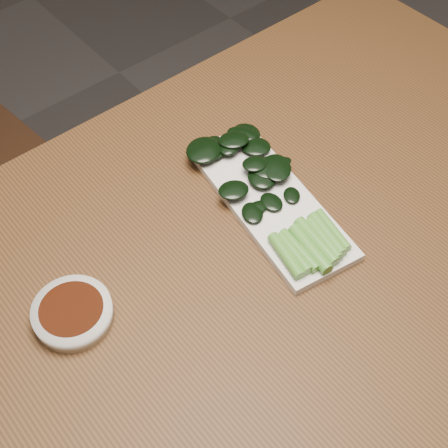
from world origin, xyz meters
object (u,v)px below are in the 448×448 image
table (242,280)px  gai_lan (268,189)px  sauce_bowl (73,313)px  serving_plate (270,201)px

table → gai_lan: bearing=29.8°
table → gai_lan: 0.15m
table → sauce_bowl: bearing=164.6°
table → gai_lan: (0.10, 0.06, 0.10)m
table → sauce_bowl: sauce_bowl is taller
sauce_bowl → gai_lan: bearing=-1.9°
serving_plate → table: bearing=-154.3°
sauce_bowl → serving_plate: sauce_bowl is taller
table → serving_plate: bearing=25.7°
sauce_bowl → serving_plate: (0.35, -0.02, -0.01)m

